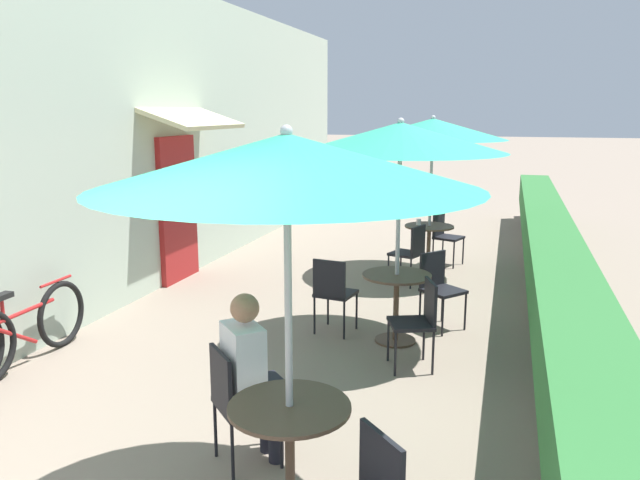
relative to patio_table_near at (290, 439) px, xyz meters
name	(u,v)px	position (x,y,z in m)	size (l,w,h in m)	color
cafe_facade_wall	(185,135)	(-3.56, 5.35, 1.56)	(0.98, 14.45, 4.20)	#B2C1AD
planter_hedge	(548,258)	(1.73, 5.39, 0.00)	(0.60, 13.45, 1.01)	gray
patio_table_near	(290,439)	(0.00, 0.00, 0.00)	(0.74, 0.74, 0.75)	brown
patio_umbrella_near	(287,162)	(0.00, 0.00, 1.65)	(2.17, 2.17, 2.39)	#B7B7BC
cafe_chair_near_left	(237,397)	(-0.55, 0.45, -0.02)	(0.57, 0.57, 0.87)	black
seated_patron_near_left	(251,371)	(-0.47, 0.53, 0.15)	(0.51, 0.51, 1.25)	#23232D
patio_table_mid	(396,294)	(0.09, 3.16, 0.00)	(0.74, 0.74, 0.75)	brown
patio_umbrella_mid	(400,138)	(0.09, 3.16, 1.65)	(2.17, 2.17, 2.39)	#B7B7BC
cafe_chair_mid_left	(439,284)	(0.47, 3.76, -0.02)	(0.56, 0.56, 0.87)	black
cafe_chair_mid_right	(333,289)	(-0.62, 3.19, -0.02)	(0.46, 0.46, 0.87)	black
cafe_chair_mid_back	(419,317)	(0.42, 2.53, -0.02)	(0.52, 0.52, 0.87)	black
patio_table_far	(429,240)	(0.07, 6.12, 0.00)	(0.74, 0.74, 0.75)	brown
patio_umbrella_far	(433,129)	(0.07, 6.12, 1.65)	(2.17, 2.17, 2.39)	#B7B7BC
cafe_chair_far_left	(411,250)	(-0.10, 5.43, -0.02)	(0.51, 0.51, 0.87)	black
cafe_chair_far_right	(444,233)	(0.23, 6.81, -0.02)	(0.51, 0.51, 0.87)	black
coffee_cup_far	(419,222)	(-0.10, 6.13, 0.27)	(0.07, 0.07, 0.09)	white
bicycle_second	(27,329)	(-3.26, 1.50, -0.16)	(0.10, 1.72, 0.80)	black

